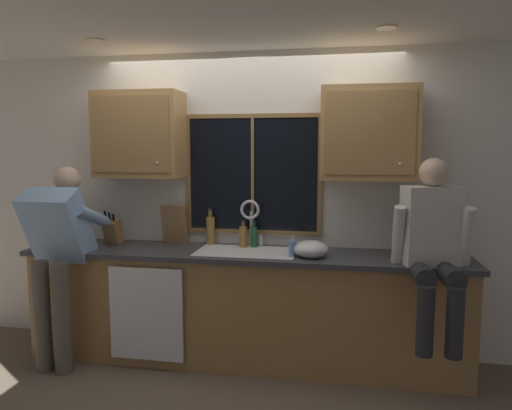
{
  "coord_description": "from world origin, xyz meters",
  "views": [
    {
      "loc": [
        0.78,
        -3.98,
        1.74
      ],
      "look_at": [
        0.11,
        -0.3,
        1.3
      ],
      "focal_mm": 33.36,
      "sensor_mm": 36.0,
      "label": 1
    }
  ],
  "objects_px": {
    "cutting_board": "(174,224)",
    "person_standing": "(58,247)",
    "mixing_bowl": "(311,249)",
    "bottle_green_glass": "(243,236)",
    "person_sitting_on_counter": "(433,241)",
    "soap_dispenser": "(292,248)",
    "bottle_amber_small": "(211,230)",
    "bottle_tall_clear": "(254,236)",
    "knife_block": "(113,232)"
  },
  "relations": [
    {
      "from": "person_standing",
      "to": "mixing_bowl",
      "type": "bearing_deg",
      "value": 6.97
    },
    {
      "from": "mixing_bowl",
      "to": "cutting_board",
      "type": "bearing_deg",
      "value": 165.51
    },
    {
      "from": "cutting_board",
      "to": "bottle_green_glass",
      "type": "relative_size",
      "value": 1.51
    },
    {
      "from": "cutting_board",
      "to": "bottle_green_glass",
      "type": "height_order",
      "value": "cutting_board"
    },
    {
      "from": "person_standing",
      "to": "soap_dispenser",
      "type": "xyz_separation_m",
      "value": [
        1.83,
        0.23,
        0.01
      ]
    },
    {
      "from": "mixing_bowl",
      "to": "bottle_green_glass",
      "type": "xyz_separation_m",
      "value": [
        -0.58,
        0.26,
        0.03
      ]
    },
    {
      "from": "bottle_amber_small",
      "to": "knife_block",
      "type": "bearing_deg",
      "value": -169.7
    },
    {
      "from": "mixing_bowl",
      "to": "soap_dispenser",
      "type": "distance_m",
      "value": 0.14
    },
    {
      "from": "cutting_board",
      "to": "soap_dispenser",
      "type": "xyz_separation_m",
      "value": [
        1.07,
        -0.32,
        -0.1
      ]
    },
    {
      "from": "soap_dispenser",
      "to": "bottle_tall_clear",
      "type": "distance_m",
      "value": 0.46
    },
    {
      "from": "soap_dispenser",
      "to": "bottle_amber_small",
      "type": "height_order",
      "value": "bottle_amber_small"
    },
    {
      "from": "soap_dispenser",
      "to": "bottle_tall_clear",
      "type": "bearing_deg",
      "value": 140.38
    },
    {
      "from": "cutting_board",
      "to": "person_standing",
      "type": "bearing_deg",
      "value": -144.16
    },
    {
      "from": "mixing_bowl",
      "to": "bottle_tall_clear",
      "type": "relative_size",
      "value": 1.18
    },
    {
      "from": "bottle_tall_clear",
      "to": "bottle_amber_small",
      "type": "bearing_deg",
      "value": 172.68
    },
    {
      "from": "person_sitting_on_counter",
      "to": "bottle_tall_clear",
      "type": "bearing_deg",
      "value": 161.38
    },
    {
      "from": "bottle_green_glass",
      "to": "bottle_amber_small",
      "type": "distance_m",
      "value": 0.32
    },
    {
      "from": "person_standing",
      "to": "person_sitting_on_counter",
      "type": "distance_m",
      "value": 2.83
    },
    {
      "from": "cutting_board",
      "to": "mixing_bowl",
      "type": "distance_m",
      "value": 1.25
    },
    {
      "from": "person_sitting_on_counter",
      "to": "bottle_tall_clear",
      "type": "relative_size",
      "value": 5.57
    },
    {
      "from": "person_sitting_on_counter",
      "to": "soap_dispenser",
      "type": "bearing_deg",
      "value": 170.84
    },
    {
      "from": "mixing_bowl",
      "to": "bottle_tall_clear",
      "type": "height_order",
      "value": "bottle_tall_clear"
    },
    {
      "from": "person_sitting_on_counter",
      "to": "bottle_green_glass",
      "type": "relative_size",
      "value": 5.52
    },
    {
      "from": "knife_block",
      "to": "mixing_bowl",
      "type": "xyz_separation_m",
      "value": [
        1.72,
        -0.18,
        -0.05
      ]
    },
    {
      "from": "knife_block",
      "to": "soap_dispenser",
      "type": "xyz_separation_m",
      "value": [
        1.58,
        -0.19,
        -0.04
      ]
    },
    {
      "from": "cutting_board",
      "to": "bottle_green_glass",
      "type": "bearing_deg",
      "value": -4.89
    },
    {
      "from": "person_standing",
      "to": "soap_dispenser",
      "type": "relative_size",
      "value": 9.56
    },
    {
      "from": "bottle_tall_clear",
      "to": "bottle_amber_small",
      "type": "relative_size",
      "value": 0.73
    },
    {
      "from": "knife_block",
      "to": "bottle_tall_clear",
      "type": "relative_size",
      "value": 1.42
    },
    {
      "from": "knife_block",
      "to": "soap_dispenser",
      "type": "relative_size",
      "value": 1.92
    },
    {
      "from": "person_sitting_on_counter",
      "to": "bottle_tall_clear",
      "type": "height_order",
      "value": "person_sitting_on_counter"
    },
    {
      "from": "person_sitting_on_counter",
      "to": "bottle_amber_small",
      "type": "xyz_separation_m",
      "value": [
        -1.74,
        0.51,
        -0.06
      ]
    },
    {
      "from": "cutting_board",
      "to": "mixing_bowl",
      "type": "bearing_deg",
      "value": -14.49
    },
    {
      "from": "person_sitting_on_counter",
      "to": "soap_dispenser",
      "type": "xyz_separation_m",
      "value": [
        -1.0,
        0.16,
        -0.12
      ]
    },
    {
      "from": "bottle_tall_clear",
      "to": "cutting_board",
      "type": "bearing_deg",
      "value": 177.68
    },
    {
      "from": "mixing_bowl",
      "to": "bottle_amber_small",
      "type": "bearing_deg",
      "value": 159.41
    },
    {
      "from": "knife_block",
      "to": "soap_dispenser",
      "type": "height_order",
      "value": "knife_block"
    },
    {
      "from": "mixing_bowl",
      "to": "soap_dispenser",
      "type": "height_order",
      "value": "soap_dispenser"
    },
    {
      "from": "person_sitting_on_counter",
      "to": "knife_block",
      "type": "distance_m",
      "value": 2.6
    },
    {
      "from": "soap_dispenser",
      "to": "bottle_amber_small",
      "type": "bearing_deg",
      "value": 155.23
    },
    {
      "from": "bottle_green_glass",
      "to": "bottle_amber_small",
      "type": "relative_size",
      "value": 0.74
    },
    {
      "from": "person_standing",
      "to": "bottle_green_glass",
      "type": "xyz_separation_m",
      "value": [
        1.39,
        0.5,
        0.04
      ]
    },
    {
      "from": "person_sitting_on_counter",
      "to": "knife_block",
      "type": "bearing_deg",
      "value": 172.16
    },
    {
      "from": "soap_dispenser",
      "to": "bottle_amber_small",
      "type": "xyz_separation_m",
      "value": [
        -0.75,
        0.35,
        0.06
      ]
    },
    {
      "from": "person_sitting_on_counter",
      "to": "soap_dispenser",
      "type": "height_order",
      "value": "person_sitting_on_counter"
    },
    {
      "from": "soap_dispenser",
      "to": "bottle_green_glass",
      "type": "xyz_separation_m",
      "value": [
        -0.44,
        0.27,
        0.03
      ]
    },
    {
      "from": "knife_block",
      "to": "cutting_board",
      "type": "xyz_separation_m",
      "value": [
        0.51,
        0.13,
        0.06
      ]
    },
    {
      "from": "mixing_bowl",
      "to": "bottle_green_glass",
      "type": "bearing_deg",
      "value": 156.11
    },
    {
      "from": "bottle_green_glass",
      "to": "bottle_tall_clear",
      "type": "bearing_deg",
      "value": 15.64
    },
    {
      "from": "mixing_bowl",
      "to": "bottle_tall_clear",
      "type": "distance_m",
      "value": 0.57
    }
  ]
}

